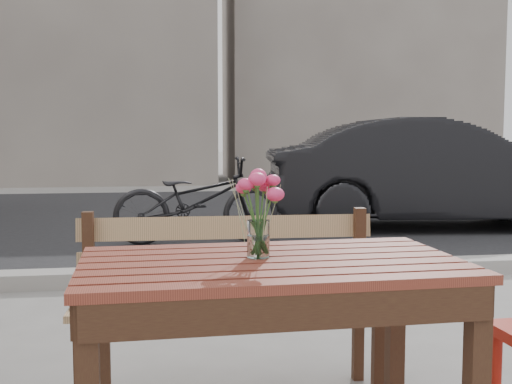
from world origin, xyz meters
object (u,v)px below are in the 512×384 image
at_px(parked_car, 432,173).
at_px(main_vase, 258,203).
at_px(main_table, 271,297).
at_px(bicycle, 197,200).

bearing_deg(parked_car, main_vase, 156.57).
relative_size(main_table, bicycle, 0.71).
bearing_deg(parked_car, main_table, 157.04).
xyz_separation_m(main_table, parked_car, (3.01, 5.49, 0.05)).
distance_m(main_vase, parked_car, 6.25).
distance_m(main_table, main_vase, 0.31).
bearing_deg(main_table, main_vase, 132.01).
xyz_separation_m(parked_car, bicycle, (-2.97, -0.72, -0.22)).
relative_size(parked_car, bicycle, 2.35).
xyz_separation_m(main_vase, parked_car, (3.05, 5.45, -0.26)).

